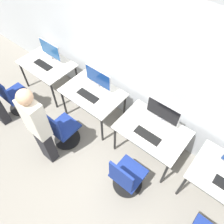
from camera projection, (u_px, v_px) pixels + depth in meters
The scene contains 18 objects.
ground_plane at pixel (107, 146), 4.00m from camera, with size 20.00×20.00×0.00m, color gray.
wall_back at pixel (142, 61), 3.32m from camera, with size 12.00×0.05×2.80m.
desk_far_left at pixel (47, 66), 4.44m from camera, with size 1.08×0.74×0.70m.
monitor_far_left at pixel (50, 50), 4.30m from camera, with size 0.56×0.17×0.39m.
keyboard_far_left at pixel (43, 65), 4.34m from camera, with size 0.42×0.15×0.02m.
mouse_far_left at pixel (52, 71), 4.22m from camera, with size 0.06×0.09×0.03m.
office_chair_far_left at pixel (14, 97), 4.28m from camera, with size 0.48×0.48×0.86m.
desk_left at pixel (93, 95), 3.94m from camera, with size 1.08×0.74×0.70m.
monitor_left at pixel (98, 78), 3.79m from camera, with size 0.56×0.17×0.39m.
keyboard_left at pixel (88, 96), 3.81m from camera, with size 0.42×0.15×0.02m.
mouse_left at pixel (100, 102), 3.71m from camera, with size 0.06×0.09×0.03m.
office_chair_left at pixel (62, 130), 3.80m from camera, with size 0.48×0.48×0.86m.
person_left at pixel (38, 127), 3.18m from camera, with size 0.36×0.22×1.64m.
desk_right at pixel (152, 132), 3.44m from camera, with size 1.08×0.74×0.70m.
monitor_right at pixel (163, 112), 3.32m from camera, with size 0.56×0.17×0.39m.
keyboard_right at pixel (147, 135), 3.30m from camera, with size 0.42×0.15×0.02m.
mouse_right at pixel (164, 145), 3.19m from camera, with size 0.06×0.09×0.03m.
office_chair_right at pixel (126, 177), 3.27m from camera, with size 0.48×0.48×0.86m.
Camera 1 is at (1.35, -1.49, 3.51)m, focal length 35.00 mm.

